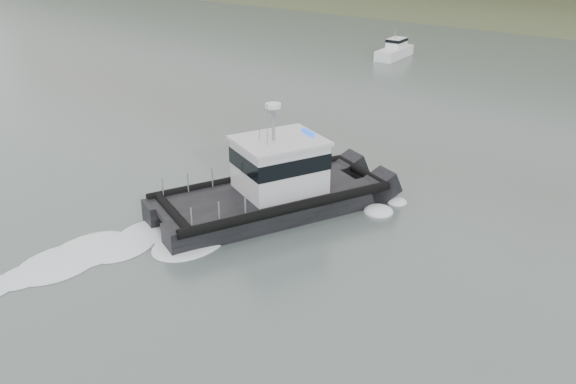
% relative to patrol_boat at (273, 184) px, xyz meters
% --- Properties ---
extents(ground, '(400.00, 400.00, 0.00)m').
position_rel_patrol_boat_xyz_m(ground, '(3.53, -11.46, -1.52)').
color(ground, '#47554F').
rests_on(ground, ground).
extents(patrol_boat, '(9.37, 13.22, 6.05)m').
position_rel_patrol_boat_xyz_m(patrol_boat, '(0.00, 0.00, 0.00)').
color(patrol_boat, black).
rests_on(patrol_boat, ground).
extents(motorboat, '(2.16, 5.81, 3.16)m').
position_rel_patrol_boat_xyz_m(motorboat, '(-12.67, 37.79, -0.73)').
color(motorboat, white).
rests_on(motorboat, ground).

